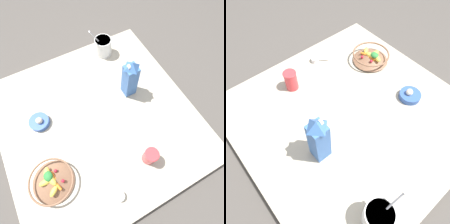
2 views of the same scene
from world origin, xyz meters
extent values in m
plane|color=#4C4742|center=(0.00, 0.00, 0.00)|extent=(6.00, 6.00, 0.00)
cube|color=#B2A893|center=(0.00, 0.00, 0.02)|extent=(1.16, 1.16, 0.05)
cylinder|color=brown|center=(0.22, -0.37, 0.05)|extent=(0.12, 0.12, 0.01)
cone|color=brown|center=(0.22, -0.37, 0.08)|extent=(0.22, 0.22, 0.05)
torus|color=brown|center=(0.22, -0.37, 0.11)|extent=(0.23, 0.23, 0.01)
ellipsoid|color=#EFD64C|center=(0.22, -0.36, 0.10)|extent=(0.08, 0.05, 0.03)
ellipsoid|color=#EFD64C|center=(0.21, -0.39, 0.10)|extent=(0.03, 0.08, 0.03)
ellipsoid|color=#EFD64C|center=(0.18, -0.37, 0.10)|extent=(0.07, 0.05, 0.03)
ellipsoid|color=#EFD64C|center=(0.27, -0.37, 0.10)|extent=(0.06, 0.06, 0.03)
cylinder|color=orange|center=(0.20, -0.35, 0.09)|extent=(0.05, 0.02, 0.01)
cylinder|color=orange|center=(0.26, -0.35, 0.09)|extent=(0.06, 0.03, 0.01)
sphere|color=red|center=(0.19, -0.36, 0.09)|extent=(0.02, 0.02, 0.02)
sphere|color=red|center=(0.18, -0.33, 0.09)|extent=(0.02, 0.02, 0.02)
sphere|color=red|center=(0.23, -0.36, 0.09)|extent=(0.01, 0.01, 0.01)
sphere|color=red|center=(0.25, -0.32, 0.09)|extent=(0.02, 0.02, 0.02)
sphere|color=red|center=(0.20, -0.37, 0.09)|extent=(0.02, 0.02, 0.02)
sphere|color=red|center=(0.21, -0.35, 0.09)|extent=(0.01, 0.01, 0.01)
ellipsoid|color=#2D7F38|center=(0.20, -0.37, 0.11)|extent=(0.05, 0.05, 0.03)
cube|color=#3D6BB2|center=(-0.08, 0.27, 0.17)|extent=(0.07, 0.07, 0.24)
pyramid|color=#3D6BB2|center=(-0.08, 0.27, 0.31)|extent=(0.07, 0.07, 0.04)
cylinder|color=white|center=(-0.08, 0.25, 0.30)|extent=(0.03, 0.01, 0.03)
cylinder|color=white|center=(-0.46, 0.28, 0.11)|extent=(0.12, 0.12, 0.12)
cylinder|color=white|center=(-0.46, 0.28, 0.16)|extent=(0.11, 0.11, 0.02)
cylinder|color=silver|center=(-0.46, 0.23, 0.19)|extent=(0.02, 0.09, 0.15)
ellipsoid|color=silver|center=(-0.47, 0.19, 0.27)|extent=(0.02, 0.02, 0.01)
cylinder|color=#DB383D|center=(0.36, 0.14, 0.11)|extent=(0.07, 0.07, 0.12)
torus|color=#DB383D|center=(0.36, 0.14, 0.16)|extent=(0.08, 0.08, 0.01)
cylinder|color=white|center=(0.45, -0.09, 0.06)|extent=(0.05, 0.05, 0.03)
cylinder|color=white|center=(0.42, -0.14, 0.06)|extent=(0.04, 0.06, 0.01)
cylinder|color=#3356A3|center=(-0.14, -0.32, 0.06)|extent=(0.12, 0.12, 0.03)
sphere|color=silver|center=(-0.13, -0.32, 0.09)|extent=(0.04, 0.04, 0.04)
camera|label=1|loc=(0.42, -0.12, 1.05)|focal=28.00mm
camera|label=2|loc=(-0.47, 0.49, 1.03)|focal=35.00mm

